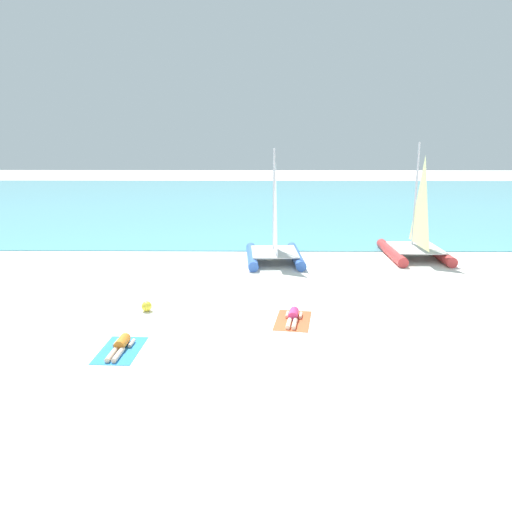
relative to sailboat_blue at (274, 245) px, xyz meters
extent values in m
plane|color=white|center=(-0.83, 1.37, -0.78)|extent=(120.00, 120.00, 0.00)
cube|color=#5BB2C1|center=(-0.83, 22.04, -0.76)|extent=(120.00, 40.00, 0.05)
cylinder|color=blue|center=(-1.06, 0.07, -0.55)|extent=(0.66, 4.04, 0.46)
cylinder|color=blue|center=(1.05, 0.18, -0.55)|extent=(0.66, 4.04, 0.46)
cube|color=silver|center=(0.00, -0.07, -0.29)|extent=(2.23, 2.68, 0.06)
cylinder|color=silver|center=(-0.03, 0.51, 2.07)|extent=(0.10, 0.10, 4.79)
pyramid|color=white|center=(0.02, -0.44, 1.93)|extent=(0.16, 2.11, 4.02)
cylinder|color=#CC3838|center=(5.78, 0.95, -0.54)|extent=(0.51, 4.23, 0.48)
cylinder|color=#CC3838|center=(8.00, 0.96, -0.54)|extent=(0.51, 4.23, 0.48)
cube|color=silver|center=(6.89, 0.75, -0.27)|extent=(2.23, 2.72, 0.06)
cylinder|color=silver|center=(6.89, 1.36, 2.22)|extent=(0.10, 0.10, 5.04)
pyramid|color=#EAEA99|center=(6.89, 0.36, 2.07)|extent=(0.07, 2.22, 4.23)
cube|color=#338CD8|center=(-4.56, -10.11, -0.78)|extent=(1.18, 1.95, 0.01)
cylinder|color=orange|center=(-4.55, -9.91, -0.62)|extent=(0.33, 0.63, 0.30)
sphere|color=beige|center=(-4.53, -9.50, -0.62)|extent=(0.22, 0.22, 0.22)
cylinder|color=beige|center=(-4.67, -10.56, -0.70)|extent=(0.17, 0.79, 0.14)
cylinder|color=beige|center=(-4.49, -10.56, -0.70)|extent=(0.17, 0.79, 0.14)
cylinder|color=beige|center=(-4.76, -9.75, -0.71)|extent=(0.12, 0.45, 0.10)
cylinder|color=beige|center=(-4.32, -9.77, -0.71)|extent=(0.12, 0.45, 0.10)
cube|color=#EA5933|center=(0.41, -7.76, -0.78)|extent=(1.38, 2.05, 0.01)
cylinder|color=#D83372|center=(0.45, -7.57, -0.62)|extent=(0.39, 0.66, 0.30)
sphere|color=beige|center=(0.51, -7.16, -0.62)|extent=(0.22, 0.22, 0.22)
cylinder|color=beige|center=(0.26, -8.20, -0.70)|extent=(0.26, 0.79, 0.14)
cylinder|color=beige|center=(0.44, -8.22, -0.70)|extent=(0.26, 0.79, 0.14)
cylinder|color=beige|center=(0.25, -7.38, -0.71)|extent=(0.17, 0.46, 0.10)
cylinder|color=beige|center=(0.69, -7.45, -0.71)|extent=(0.17, 0.46, 0.10)
sphere|color=yellow|center=(-4.53, -6.91, -0.61)|extent=(0.35, 0.35, 0.35)
camera|label=1|loc=(-0.62, -23.08, 5.11)|focal=35.21mm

